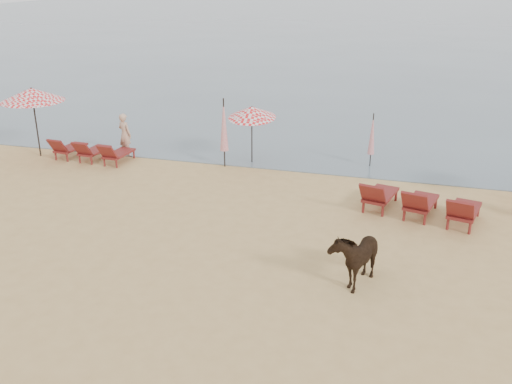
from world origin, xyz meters
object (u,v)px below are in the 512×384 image
Objects in this scene: lounger_cluster_left at (91,150)px; umbrella_closed_right at (372,134)px; umbrella_open_left_a at (32,95)px; umbrella_open_left_b at (252,112)px; lounger_cluster_right at (419,202)px; beachgoer_left at (125,135)px; umbrella_closed_left at (224,125)px; cow at (356,255)px.

umbrella_closed_right is (10.46, 2.21, 0.83)m from lounger_cluster_left.
umbrella_open_left_a reaches higher than umbrella_open_left_b.
umbrella_open_left_b is (8.36, 1.45, -0.48)m from umbrella_open_left_a.
lounger_cluster_right is 11.77m from beachgoer_left.
beachgoer_left is (-5.10, -0.44, -1.13)m from umbrella_open_left_b.
umbrella_closed_right reaches higher than beachgoer_left.
umbrella_closed_left reaches higher than cow.
lounger_cluster_left is 1.29× the size of umbrella_open_left_b.
lounger_cluster_left is 0.82× the size of lounger_cluster_right.
umbrella_open_left_b is at bearing 138.95° from cow.
umbrella_open_left_b is 1.38× the size of cow.
lounger_cluster_right reaches higher than lounger_cluster_left.
umbrella_closed_left is 4.31m from beachgoer_left.
lounger_cluster_right is at bearing -174.21° from beachgoer_left.
beachgoer_left is (-9.91, 7.44, 0.15)m from cow.
cow is (4.81, -7.88, -1.28)m from umbrella_open_left_b.
lounger_cluster_left is 1.75× the size of beachgoer_left.
cow is at bearing -19.68° from umbrella_open_left_a.
lounger_cluster_right is 2.13× the size of beachgoer_left.
lounger_cluster_left is at bearing 68.93° from beachgoer_left.
beachgoer_left is (0.95, 1.03, 0.41)m from lounger_cluster_left.
lounger_cluster_right is 7.74m from umbrella_closed_left.
umbrella_closed_left is at bearing 145.91° from cow.
lounger_cluster_left is 6.41m from umbrella_open_left_b.
lounger_cluster_right is at bearing -22.31° from umbrella_closed_left.
umbrella_open_left_b is at bearing 16.19° from umbrella_open_left_a.
umbrella_closed_right is (12.77, 2.18, -1.19)m from umbrella_open_left_a.
beachgoer_left is (-4.24, 0.27, -0.75)m from umbrella_closed_left.
lounger_cluster_right is at bearing -5.87° from lounger_cluster_left.
umbrella_closed_right is (4.41, 0.73, -0.72)m from umbrella_open_left_b.
lounger_cluster_right is 4.78m from umbrella_closed_right.
lounger_cluster_right is 1.58× the size of umbrella_open_left_b.
lounger_cluster_left is at bearing 5.79° from umbrella_open_left_a.
umbrella_closed_right is at bearing 15.28° from umbrella_closed_left.
beachgoer_left is (-11.33, 3.18, 0.35)m from lounger_cluster_right.
umbrella_closed_right reaches higher than cow.
umbrella_open_left_a reaches higher than umbrella_closed_right.
umbrella_open_left_a is 7.58m from umbrella_closed_left.
lounger_cluster_right is 1.39× the size of umbrella_closed_left.
umbrella_open_left_a is at bearing 38.68° from beachgoer_left.
umbrella_closed_right is at bearing -151.51° from beachgoer_left.
lounger_cluster_right is at bearing -67.42° from umbrella_closed_right.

